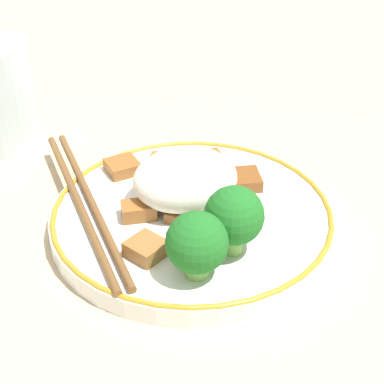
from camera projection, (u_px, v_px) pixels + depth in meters
name	position (u px, v px, depth m)	size (l,w,h in m)	color
ground_plane	(192.00, 227.00, 0.56)	(3.00, 3.00, 0.00)	#C6B28E
plate	(192.00, 218.00, 0.55)	(0.24, 0.24, 0.02)	white
rice_mound	(189.00, 178.00, 0.55)	(0.09, 0.08, 0.05)	white
broccoli_back_left	(197.00, 244.00, 0.47)	(0.05, 0.05, 0.05)	#7FB756
broccoli_back_center	(234.00, 217.00, 0.49)	(0.05, 0.05, 0.06)	#7FB756
meat_near_front	(157.00, 165.00, 0.61)	(0.04, 0.04, 0.01)	#9E6633
meat_near_left	(206.00, 160.00, 0.61)	(0.03, 0.02, 0.01)	#995B28
meat_near_right	(185.00, 217.00, 0.53)	(0.04, 0.03, 0.01)	brown
meat_near_back	(139.00, 210.00, 0.54)	(0.03, 0.02, 0.01)	#995B28
meat_on_rice_edge	(123.00, 167.00, 0.60)	(0.03, 0.03, 0.01)	#995B28
meat_mid_left	(246.00, 180.00, 0.58)	(0.03, 0.04, 0.01)	brown
meat_mid_right	(146.00, 249.00, 0.50)	(0.04, 0.04, 0.01)	#9E6633
chopsticks	(85.00, 203.00, 0.55)	(0.02, 0.24, 0.01)	brown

